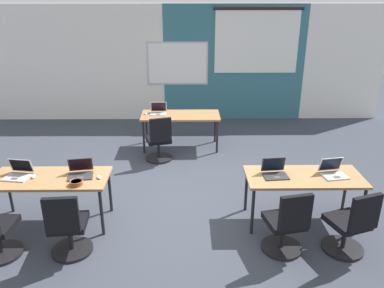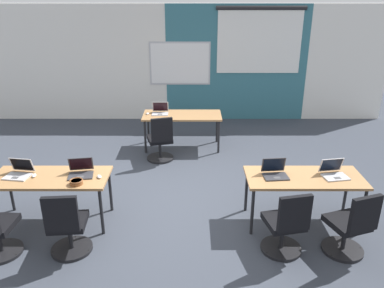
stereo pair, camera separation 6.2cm
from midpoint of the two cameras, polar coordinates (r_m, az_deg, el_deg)
The scene contains 18 objects.
ground_plane at distance 6.17m, azimuth -1.69°, elevation -8.28°, with size 24.00×24.00×0.00m.
back_wall_assembly at distance 9.67m, azimuth -0.83°, elevation 11.90°, with size 10.00×0.27×2.80m.
desk_near_left at distance 5.66m, azimuth -20.01°, elevation -5.11°, with size 1.60×0.70×0.72m.
desk_near_right at distance 5.55m, azimuth 16.50°, elevation -5.18°, with size 1.60×0.70×0.72m.
desk_far_center at distance 7.92m, azimuth -1.33°, elevation 3.98°, with size 1.60×0.70×0.72m.
laptop_near_right_end at distance 5.65m, azimuth 20.50°, elevation -3.98°, with size 0.38×0.35×0.23m.
chair_near_right_end at distance 5.22m, azimuth 22.65°, elevation -11.50°, with size 0.56×0.61×0.92m.
laptop_far_left at distance 7.96m, azimuth -4.59°, elevation 4.85°, with size 0.33×0.30×0.23m.
mouse_far_left at distance 7.95m, azimuth -6.45°, elevation 4.50°, with size 0.06×0.10×0.03m.
chair_far_left at distance 7.39m, azimuth -4.53°, elevation 0.24°, with size 0.54×0.60×0.92m.
laptop_near_right_inner at distance 5.43m, azimuth 12.43°, elevation -4.12°, with size 0.36×0.31×0.23m.
chair_near_right_inner at distance 5.00m, azimuth 13.98°, elevation -11.94°, with size 0.52×0.58×0.92m.
laptop_near_left_inner at distance 5.53m, azimuth -15.92°, elevation -3.96°, with size 0.37×0.35×0.23m.
mouse_near_left_inner at distance 5.40m, azimuth -13.34°, elevation -4.73°, with size 0.09×0.11×0.03m.
chair_near_left_inner at distance 5.07m, azimuth -17.71°, elevation -11.84°, with size 0.52×0.55×0.92m.
laptop_near_left_end at distance 5.80m, azimuth -24.07°, elevation -3.86°, with size 0.37×0.35×0.23m.
mouse_near_left_end at distance 5.70m, azimuth -22.14°, elevation -4.37°, with size 0.07×0.11×0.03m.
snack_bowl at distance 5.30m, azimuth -16.52°, elevation -5.40°, with size 0.18×0.18×0.06m.
Camera 2 is at (0.20, -5.32, 3.12)m, focal length 36.00 mm.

